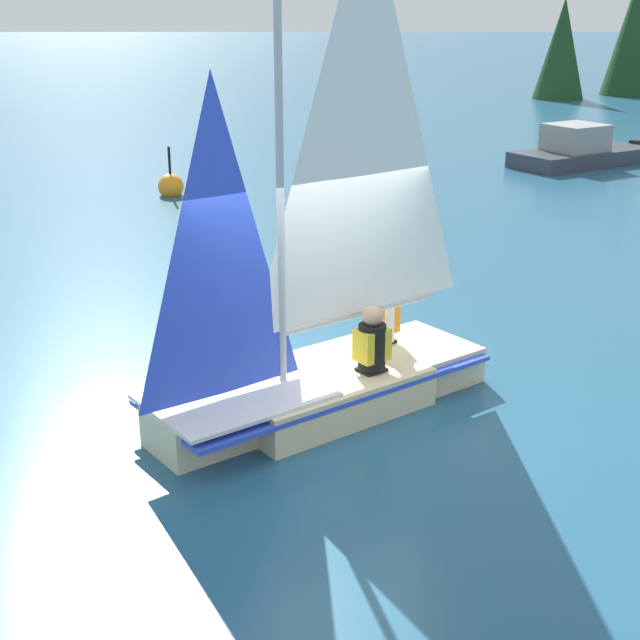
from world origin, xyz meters
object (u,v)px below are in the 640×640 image
at_px(sailboat_main, 323,339).
at_px(sailor_helm, 372,354).
at_px(sailor_crew, 382,326).
at_px(buoy_marker, 171,186).
at_px(motorboat_distant, 580,151).

xyz_separation_m(sailboat_main, sailor_helm, (0.52, 0.00, -0.17)).
xyz_separation_m(sailor_helm, sailor_crew, (0.18, 0.86, 0.01)).
distance_m(sailor_crew, buoy_marker, 11.27).
bearing_deg(sailboat_main, sailor_helm, 143.92).
relative_size(sailor_helm, sailor_crew, 1.00).
xyz_separation_m(sailor_helm, motorboat_distant, (6.74, 15.27, -0.24)).
bearing_deg(sailor_crew, sailboat_main, 14.33).
height_order(sailor_helm, motorboat_distant, sailor_helm).
relative_size(sailboat_main, sailor_helm, 4.63).
relative_size(motorboat_distant, buoy_marker, 3.56).
bearing_deg(buoy_marker, motorboat_distant, 20.15).
xyz_separation_m(sailboat_main, motorboat_distant, (7.27, 15.27, -0.41)).
bearing_deg(sailboat_main, buoy_marker, -110.26).
xyz_separation_m(sailor_crew, buoy_marker, (-3.98, 10.54, -0.42)).
distance_m(motorboat_distant, buoy_marker, 11.23).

